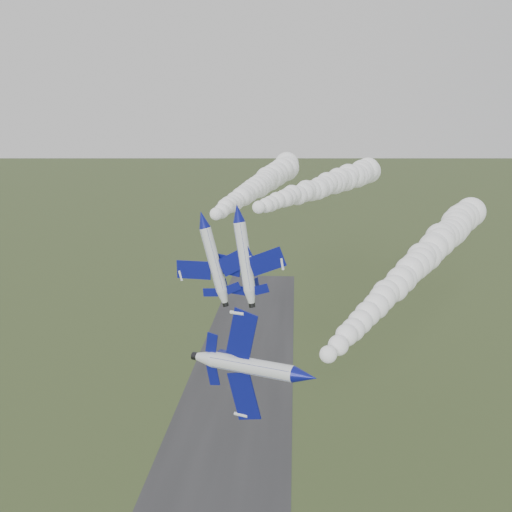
# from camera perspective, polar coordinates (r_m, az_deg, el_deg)

# --- Properties ---
(runway) EXTENTS (24.00, 260.00, 0.04)m
(runway) POSITION_cam_1_polar(r_m,az_deg,el_deg) (102.00, -3.68, -21.17)
(runway) COLOR #2C2C2F
(runway) RESTS_ON ground
(jet_lead) EXTENTS (7.88, 12.91, 11.24)m
(jet_lead) POSITION_cam_1_polar(r_m,az_deg,el_deg) (53.71, 4.93, -11.95)
(jet_lead) COLOR white
(smoke_trail_jet_lead) EXTENTS (34.65, 68.42, 5.85)m
(smoke_trail_jet_lead) POSITION_cam_1_polar(r_m,az_deg,el_deg) (88.14, 16.17, -0.45)
(smoke_trail_jet_lead) COLOR white
(jet_pair_left) EXTENTS (10.79, 13.13, 3.98)m
(jet_pair_left) POSITION_cam_1_polar(r_m,az_deg,el_deg) (74.56, -5.38, 3.66)
(jet_pair_left) COLOR white
(smoke_trail_jet_pair_left) EXTENTS (16.92, 64.41, 5.64)m
(smoke_trail_jet_pair_left) POSITION_cam_1_polar(r_m,az_deg,el_deg) (108.11, 0.55, 7.29)
(smoke_trail_jet_pair_left) COLOR white
(jet_pair_right) EXTENTS (11.32, 13.14, 3.71)m
(jet_pair_right) POSITION_cam_1_polar(r_m,az_deg,el_deg) (73.31, -1.87, 4.34)
(jet_pair_right) COLOR white
(smoke_trail_jet_pair_right) EXTENTS (26.94, 53.63, 5.11)m
(smoke_trail_jet_pair_right) POSITION_cam_1_polar(r_m,az_deg,el_deg) (101.71, 7.04, 7.11)
(smoke_trail_jet_pair_right) COLOR white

